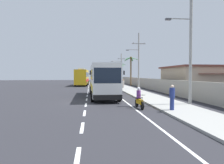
# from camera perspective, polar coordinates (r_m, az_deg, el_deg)

# --- Properties ---
(ground_plane) EXTENTS (160.00, 160.00, 0.00)m
(ground_plane) POSITION_cam_1_polar(r_m,az_deg,el_deg) (18.86, -7.29, -5.64)
(ground_plane) COLOR #28282D
(sidewalk_kerb) EXTENTS (3.20, 90.00, 0.14)m
(sidewalk_kerb) POSITION_cam_1_polar(r_m,az_deg,el_deg) (29.50, 6.48, -2.73)
(sidewalk_kerb) COLOR #999993
(sidewalk_kerb) RESTS_ON ground
(lane_markings) EXTENTS (3.81, 71.34, 0.01)m
(lane_markings) POSITION_cam_1_polar(r_m,az_deg,el_deg) (33.70, -2.99, -2.23)
(lane_markings) COLOR white
(lane_markings) RESTS_ON ground
(boundary_wall) EXTENTS (0.24, 60.00, 1.89)m
(boundary_wall) POSITION_cam_1_polar(r_m,az_deg,el_deg) (34.28, 11.24, -0.62)
(boundary_wall) COLOR #9E998E
(boundary_wall) RESTS_ON ground
(coach_bus_foreground) EXTENTS (3.08, 11.57, 3.86)m
(coach_bus_foreground) POSITION_cam_1_polar(r_m,az_deg,el_deg) (22.83, -2.68, 0.76)
(coach_bus_foreground) COLOR white
(coach_bus_foreground) RESTS_ON ground
(coach_bus_far_lane) EXTENTS (3.22, 10.84, 3.91)m
(coach_bus_far_lane) POSITION_cam_1_polar(r_m,az_deg,el_deg) (47.15, -8.47, 1.44)
(coach_bus_far_lane) COLOR gold
(coach_bus_far_lane) RESTS_ON ground
(motorcycle_beside_bus) EXTENTS (0.56, 1.96, 1.59)m
(motorcycle_beside_bus) POSITION_cam_1_polar(r_m,az_deg,el_deg) (32.78, 0.31, -1.22)
(motorcycle_beside_bus) COLOR black
(motorcycle_beside_bus) RESTS_ON ground
(motorcycle_trailing) EXTENTS (0.56, 1.96, 1.59)m
(motorcycle_trailing) POSITION_cam_1_polar(r_m,az_deg,el_deg) (15.41, 7.68, -4.94)
(motorcycle_trailing) COLOR black
(motorcycle_trailing) RESTS_ON ground
(pedestrian_near_kerb) EXTENTS (0.36, 0.36, 1.61)m
(pedestrian_near_kerb) POSITION_cam_1_polar(r_m,az_deg,el_deg) (35.43, 3.20, -0.44)
(pedestrian_near_kerb) COLOR beige
(pedestrian_near_kerb) RESTS_ON sidewalk_kerb
(pedestrian_midwalk) EXTENTS (0.36, 0.36, 1.70)m
(pedestrian_midwalk) POSITION_cam_1_polar(r_m,az_deg,el_deg) (14.24, 16.63, -4.06)
(pedestrian_midwalk) COLOR navy
(pedestrian_midwalk) RESTS_ON sidewalk_kerb
(utility_pole_nearest) EXTENTS (3.42, 0.24, 9.82)m
(utility_pole_nearest) POSITION_cam_1_polar(r_m,az_deg,el_deg) (17.78, 21.18, 10.73)
(utility_pole_nearest) COLOR #9E9E99
(utility_pole_nearest) RESTS_ON ground
(utility_pole_mid) EXTENTS (3.38, 0.24, 9.65)m
(utility_pole_mid) POSITION_cam_1_polar(r_m,az_deg,el_deg) (34.96, 7.44, 6.26)
(utility_pole_mid) COLOR #9E9E99
(utility_pole_mid) RESTS_ON ground
(utility_pole_far) EXTENTS (3.56, 0.24, 8.03)m
(utility_pole_far) POSITION_cam_1_polar(r_m,az_deg,el_deg) (52.78, 2.52, 3.98)
(utility_pole_far) COLOR #9E9E99
(utility_pole_far) RESTS_ON ground
(palm_nearest) EXTENTS (3.57, 3.41, 6.65)m
(palm_nearest) POSITION_cam_1_polar(r_m,az_deg,el_deg) (45.82, 5.37, 4.54)
(palm_nearest) COLOR brown
(palm_nearest) RESTS_ON ground
(palm_second) EXTENTS (3.41, 2.99, 6.01)m
(palm_second) POSITION_cam_1_polar(r_m,az_deg,el_deg) (57.22, 2.27, 3.83)
(palm_second) COLOR brown
(palm_second) RESTS_ON ground
(roadside_building) EXTENTS (10.83, 9.80, 3.75)m
(roadside_building) POSITION_cam_1_polar(r_m,az_deg,el_deg) (32.00, 24.96, 0.73)
(roadside_building) COLOR tan
(roadside_building) RESTS_ON ground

